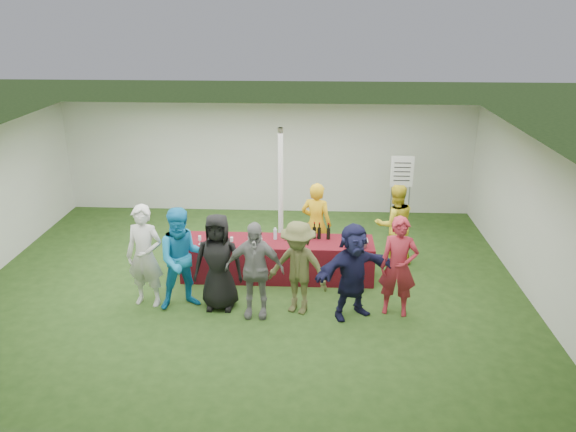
{
  "coord_description": "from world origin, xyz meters",
  "views": [
    {
      "loc": [
        1.17,
        -9.37,
        4.88
      ],
      "look_at": [
        0.69,
        0.28,
        1.25
      ],
      "focal_mm": 35.0,
      "sensor_mm": 36.0,
      "label": 1
    }
  ],
  "objects_px": {
    "serving_table": "(277,259)",
    "customer_2": "(218,262)",
    "wine_list_sign": "(402,177)",
    "customer_4": "(298,268)",
    "customer_6": "(398,267)",
    "staff_back": "(394,224)",
    "customer_5": "(353,271)",
    "staff_pourer": "(316,224)",
    "customer_1": "(183,259)",
    "customer_0": "(145,256)",
    "customer_3": "(254,270)",
    "dump_bucket": "(360,243)"
  },
  "relations": [
    {
      "from": "customer_0",
      "to": "customer_4",
      "type": "xyz_separation_m",
      "value": [
        2.6,
        -0.15,
        -0.09
      ]
    },
    {
      "from": "dump_bucket",
      "to": "customer_4",
      "type": "bearing_deg",
      "value": -136.22
    },
    {
      "from": "serving_table",
      "to": "dump_bucket",
      "type": "bearing_deg",
      "value": -8.19
    },
    {
      "from": "customer_0",
      "to": "customer_5",
      "type": "distance_m",
      "value": 3.51
    },
    {
      "from": "staff_back",
      "to": "customer_1",
      "type": "distance_m",
      "value": 4.26
    },
    {
      "from": "customer_1",
      "to": "customer_4",
      "type": "relative_size",
      "value": 1.1
    },
    {
      "from": "customer_1",
      "to": "customer_3",
      "type": "xyz_separation_m",
      "value": [
        1.23,
        -0.23,
        -0.06
      ]
    },
    {
      "from": "staff_pourer",
      "to": "customer_2",
      "type": "height_order",
      "value": "staff_pourer"
    },
    {
      "from": "wine_list_sign",
      "to": "customer_6",
      "type": "bearing_deg",
      "value": -98.2
    },
    {
      "from": "wine_list_sign",
      "to": "staff_back",
      "type": "distance_m",
      "value": 1.7
    },
    {
      "from": "staff_pourer",
      "to": "staff_back",
      "type": "xyz_separation_m",
      "value": [
        1.55,
        0.15,
        -0.03
      ]
    },
    {
      "from": "serving_table",
      "to": "customer_1",
      "type": "xyz_separation_m",
      "value": [
        -1.51,
        -1.19,
        0.52
      ]
    },
    {
      "from": "staff_pourer",
      "to": "customer_3",
      "type": "xyz_separation_m",
      "value": [
        -1.0,
        -2.04,
        -0.02
      ]
    },
    {
      "from": "customer_0",
      "to": "serving_table",
      "type": "bearing_deg",
      "value": 36.8
    },
    {
      "from": "serving_table",
      "to": "customer_2",
      "type": "height_order",
      "value": "customer_2"
    },
    {
      "from": "customer_0",
      "to": "customer_3",
      "type": "relative_size",
      "value": 1.08
    },
    {
      "from": "dump_bucket",
      "to": "staff_pourer",
      "type": "relative_size",
      "value": 0.15
    },
    {
      "from": "customer_0",
      "to": "staff_back",
      "type": "bearing_deg",
      "value": 32.6
    },
    {
      "from": "customer_6",
      "to": "customer_3",
      "type": "bearing_deg",
      "value": -164.86
    },
    {
      "from": "customer_1",
      "to": "customer_5",
      "type": "distance_m",
      "value": 2.84
    },
    {
      "from": "serving_table",
      "to": "staff_back",
      "type": "distance_m",
      "value": 2.45
    },
    {
      "from": "staff_pourer",
      "to": "customer_5",
      "type": "xyz_separation_m",
      "value": [
        0.61,
        -1.99,
        -0.03
      ]
    },
    {
      "from": "dump_bucket",
      "to": "customer_5",
      "type": "bearing_deg",
      "value": -99.91
    },
    {
      "from": "staff_pourer",
      "to": "customer_1",
      "type": "relative_size",
      "value": 0.95
    },
    {
      "from": "customer_3",
      "to": "customer_4",
      "type": "distance_m",
      "value": 0.72
    },
    {
      "from": "staff_back",
      "to": "customer_5",
      "type": "distance_m",
      "value": 2.34
    },
    {
      "from": "customer_1",
      "to": "customer_3",
      "type": "height_order",
      "value": "customer_1"
    },
    {
      "from": "serving_table",
      "to": "wine_list_sign",
      "type": "bearing_deg",
      "value": 42.38
    },
    {
      "from": "staff_back",
      "to": "customer_1",
      "type": "xyz_separation_m",
      "value": [
        -3.78,
        -1.97,
        0.08
      ]
    },
    {
      "from": "customer_5",
      "to": "wine_list_sign",
      "type": "bearing_deg",
      "value": 43.54
    },
    {
      "from": "staff_pourer",
      "to": "customer_4",
      "type": "height_order",
      "value": "staff_pourer"
    },
    {
      "from": "customer_1",
      "to": "customer_2",
      "type": "xyz_separation_m",
      "value": [
        0.6,
        0.0,
        -0.05
      ]
    },
    {
      "from": "staff_pourer",
      "to": "customer_4",
      "type": "relative_size",
      "value": 1.04
    },
    {
      "from": "serving_table",
      "to": "customer_6",
      "type": "bearing_deg",
      "value": -30.79
    },
    {
      "from": "customer_1",
      "to": "customer_2",
      "type": "bearing_deg",
      "value": -19.99
    },
    {
      "from": "wine_list_sign",
      "to": "customer_1",
      "type": "xyz_separation_m",
      "value": [
        -4.11,
        -3.56,
        -0.42
      ]
    },
    {
      "from": "customer_0",
      "to": "customer_4",
      "type": "height_order",
      "value": "customer_0"
    },
    {
      "from": "serving_table",
      "to": "staff_back",
      "type": "bearing_deg",
      "value": 18.89
    },
    {
      "from": "customer_2",
      "to": "customer_0",
      "type": "bearing_deg",
      "value": 178.21
    },
    {
      "from": "customer_4",
      "to": "customer_6",
      "type": "bearing_deg",
      "value": 22.87
    },
    {
      "from": "dump_bucket",
      "to": "customer_3",
      "type": "bearing_deg",
      "value": -146.51
    },
    {
      "from": "customer_4",
      "to": "customer_6",
      "type": "distance_m",
      "value": 1.65
    },
    {
      "from": "staff_back",
      "to": "customer_5",
      "type": "height_order",
      "value": "staff_back"
    },
    {
      "from": "customer_3",
      "to": "customer_4",
      "type": "height_order",
      "value": "customer_3"
    },
    {
      "from": "serving_table",
      "to": "staff_pourer",
      "type": "distance_m",
      "value": 1.07
    },
    {
      "from": "serving_table",
      "to": "customer_5",
      "type": "height_order",
      "value": "customer_5"
    },
    {
      "from": "dump_bucket",
      "to": "wine_list_sign",
      "type": "distance_m",
      "value": 2.85
    },
    {
      "from": "wine_list_sign",
      "to": "customer_4",
      "type": "relative_size",
      "value": 1.11
    },
    {
      "from": "serving_table",
      "to": "customer_6",
      "type": "xyz_separation_m",
      "value": [
        2.08,
        -1.24,
        0.48
      ]
    },
    {
      "from": "staff_pourer",
      "to": "customer_5",
      "type": "distance_m",
      "value": 2.08
    }
  ]
}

